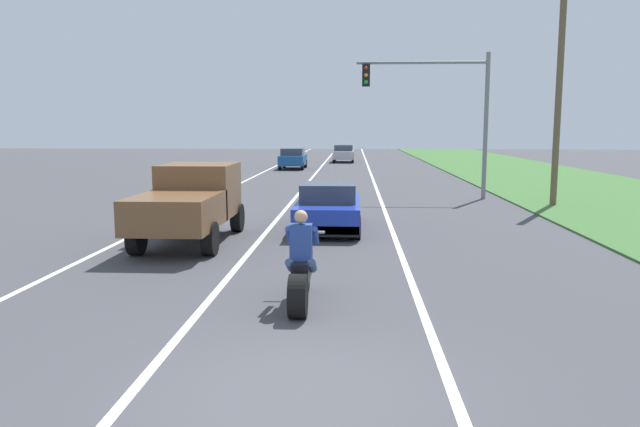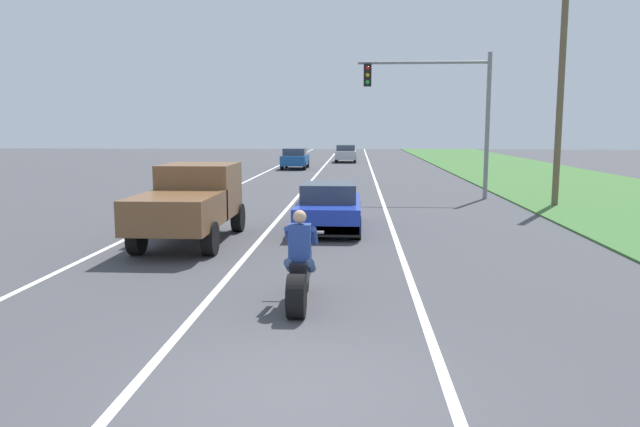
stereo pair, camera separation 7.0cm
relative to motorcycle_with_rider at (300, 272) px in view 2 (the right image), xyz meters
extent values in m
plane|color=#424247|center=(0.18, -3.39, -0.59)|extent=(160.00, 160.00, 0.00)
cube|color=white|center=(-5.22, 16.61, -0.59)|extent=(0.14, 120.00, 0.01)
cube|color=white|center=(1.98, 16.61, -0.59)|extent=(0.14, 120.00, 0.01)
cube|color=white|center=(-1.62, 16.61, -0.59)|extent=(0.14, 120.00, 0.01)
cube|color=#3D6B33|center=(12.10, 16.61, -0.56)|extent=(10.00, 120.00, 0.06)
cylinder|color=black|center=(0.00, -0.60, -0.25)|extent=(0.28, 0.69, 0.69)
cylinder|color=black|center=(0.00, 0.95, -0.28)|extent=(0.12, 0.63, 0.63)
cube|color=black|center=(0.00, 0.23, 0.02)|extent=(0.28, 1.10, 0.36)
cylinder|color=#B2B2B7|center=(0.00, 0.87, 0.09)|extent=(0.08, 0.36, 0.73)
cylinder|color=#A5A5AA|center=(0.00, 0.85, 0.52)|extent=(0.70, 0.05, 0.05)
cube|color=navy|center=(0.00, 0.00, 0.50)|extent=(0.36, 0.24, 0.60)
sphere|color=tan|center=(0.00, 0.00, 0.92)|extent=(0.22, 0.22, 0.22)
cylinder|color=#384C7A|center=(-0.18, 0.03, 0.10)|extent=(0.14, 0.47, 0.32)
cylinder|color=navy|center=(-0.22, 0.30, 0.55)|extent=(0.10, 0.51, 0.40)
cylinder|color=#384C7A|center=(0.18, 0.03, 0.10)|extent=(0.14, 0.47, 0.32)
cylinder|color=navy|center=(0.22, 0.30, 0.55)|extent=(0.10, 0.51, 0.40)
cube|color=#1E38B2|center=(0.13, 7.85, -0.07)|extent=(1.80, 4.30, 0.64)
cube|color=#333D4C|center=(0.13, 7.65, 0.51)|extent=(1.56, 1.70, 0.52)
cube|color=black|center=(0.13, 5.80, -0.31)|extent=(1.76, 0.20, 0.28)
cylinder|color=black|center=(-0.67, 9.45, -0.27)|extent=(0.24, 0.64, 0.64)
cylinder|color=black|center=(0.93, 9.45, -0.27)|extent=(0.24, 0.64, 0.64)
cylinder|color=black|center=(-0.67, 6.25, -0.27)|extent=(0.24, 0.64, 0.64)
cylinder|color=black|center=(0.93, 6.25, -0.27)|extent=(0.24, 0.64, 0.64)
cube|color=brown|center=(-3.33, 6.50, 0.69)|extent=(1.90, 2.10, 1.40)
cube|color=#333D4C|center=(-3.33, 6.85, 1.07)|extent=(1.67, 0.29, 0.57)
cube|color=brown|center=(-3.33, 4.25, 0.39)|extent=(1.90, 2.70, 0.80)
cylinder|color=black|center=(-4.20, 7.30, -0.19)|extent=(0.28, 0.80, 0.80)
cylinder|color=black|center=(-2.46, 7.30, -0.19)|extent=(0.28, 0.80, 0.80)
cylinder|color=black|center=(-4.20, 3.95, -0.19)|extent=(0.28, 0.80, 0.80)
cylinder|color=black|center=(-2.46, 3.95, -0.19)|extent=(0.28, 0.80, 0.80)
cylinder|color=gray|center=(6.30, 15.92, 2.41)|extent=(0.18, 0.18, 6.00)
cylinder|color=gray|center=(3.62, 15.92, 5.01)|extent=(5.36, 0.12, 0.12)
cube|color=black|center=(1.34, 15.92, 4.51)|extent=(0.32, 0.24, 0.90)
sphere|color=red|center=(1.34, 15.78, 4.79)|extent=(0.16, 0.16, 0.16)
sphere|color=orange|center=(1.34, 15.78, 4.51)|extent=(0.16, 0.16, 0.16)
sphere|color=green|center=(1.34, 15.78, 4.23)|extent=(0.16, 0.16, 0.16)
cylinder|color=brown|center=(8.44, 13.61, 3.69)|extent=(0.24, 0.24, 8.57)
cube|color=#194C8C|center=(-3.54, 34.29, 0.06)|extent=(1.76, 4.00, 0.70)
cube|color=#333D4C|center=(-3.54, 34.09, 0.66)|extent=(1.56, 2.00, 0.50)
cylinder|color=black|center=(-4.34, 35.69, -0.29)|extent=(0.20, 0.60, 0.60)
cylinder|color=black|center=(-2.74, 35.69, -0.29)|extent=(0.20, 0.60, 0.60)
cylinder|color=black|center=(-4.34, 32.89, -0.29)|extent=(0.20, 0.60, 0.60)
cylinder|color=black|center=(-2.74, 32.89, -0.29)|extent=(0.20, 0.60, 0.60)
cube|color=#B2B2B7|center=(-0.02, 43.30, 0.06)|extent=(1.76, 4.00, 0.70)
cube|color=#333D4C|center=(-0.02, 43.10, 0.66)|extent=(1.56, 2.00, 0.50)
cylinder|color=black|center=(-0.82, 44.70, -0.29)|extent=(0.20, 0.60, 0.60)
cylinder|color=black|center=(0.78, 44.70, -0.29)|extent=(0.20, 0.60, 0.60)
cylinder|color=black|center=(-0.82, 41.90, -0.29)|extent=(0.20, 0.60, 0.60)
cylinder|color=black|center=(0.78, 41.90, -0.29)|extent=(0.20, 0.60, 0.60)
camera|label=1|loc=(0.85, -9.74, 2.35)|focal=34.09mm
camera|label=2|loc=(0.92, -9.73, 2.35)|focal=34.09mm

